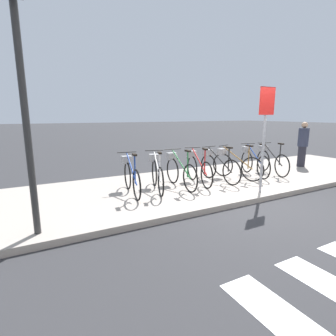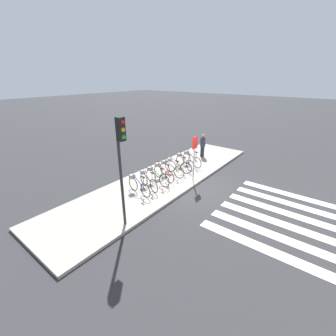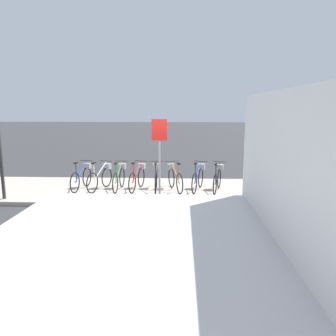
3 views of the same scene
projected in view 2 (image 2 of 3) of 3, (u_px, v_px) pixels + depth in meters
name	position (u px, v px, depth m)	size (l,w,h in m)	color
ground_plane	(193.00, 188.00, 11.40)	(120.00, 120.00, 0.00)	#2D2D30
sidewalk	(166.00, 178.00, 12.37)	(14.10, 3.50, 0.12)	#9E9389
road_crosswalk	(331.00, 234.00, 8.08)	(4.95, 8.00, 0.01)	silver
parked_bicycle_0	(138.00, 185.00, 10.50)	(0.46, 1.60, 0.99)	black
parked_bicycle_1	(148.00, 180.00, 10.97)	(0.60, 1.55, 0.99)	black
parked_bicycle_2	(156.00, 176.00, 11.41)	(0.46, 1.61, 0.99)	black
parked_bicycle_3	(163.00, 172.00, 11.90)	(0.49, 1.59, 0.99)	black
parked_bicycle_4	(170.00, 168.00, 12.33)	(0.46, 1.61, 0.99)	black
parked_bicycle_5	(177.00, 165.00, 12.78)	(0.64, 1.54, 0.99)	black
parked_bicycle_6	(184.00, 161.00, 13.39)	(0.58, 1.56, 0.99)	black
parked_bicycle_7	(191.00, 159.00, 13.80)	(0.56, 1.57, 0.99)	black
pedestrian	(203.00, 145.00, 15.19)	(0.34, 0.34, 1.55)	#23232D
traffic_light	(121.00, 152.00, 7.31)	(0.24, 0.40, 4.00)	#2D2D2D
sign_post	(194.00, 152.00, 11.26)	(0.44, 0.07, 2.39)	#99999E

